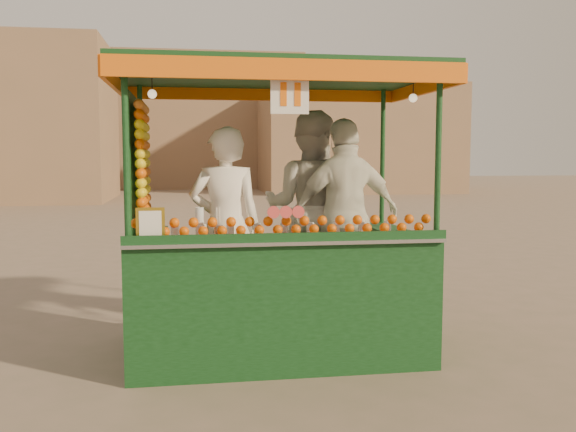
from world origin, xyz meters
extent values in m
plane|color=#706350|center=(0.00, 0.00, 0.00)|extent=(90.00, 90.00, 0.00)
cube|color=#8D6A50|center=(7.00, 24.00, 2.50)|extent=(9.00, 6.00, 5.00)
cube|color=#8D6A50|center=(-2.00, 30.00, 3.50)|extent=(14.00, 7.00, 7.00)
cube|color=#0E3312|center=(-0.23, -0.10, 0.14)|extent=(2.46, 1.52, 0.28)
cylinder|color=black|center=(-1.09, -0.10, 0.17)|extent=(0.34, 0.09, 0.34)
cylinder|color=black|center=(0.62, -0.10, 0.17)|extent=(0.34, 0.09, 0.34)
cube|color=#0E3312|center=(-0.23, -0.71, 0.66)|extent=(2.46, 0.28, 0.76)
cube|color=#0E3312|center=(-1.32, 0.00, 0.66)|extent=(0.28, 1.23, 0.76)
cube|color=#0E3312|center=(0.86, 0.00, 0.66)|extent=(0.28, 1.23, 0.76)
cube|color=#B2B2B7|center=(-0.23, -0.68, 1.06)|extent=(2.46, 0.44, 0.03)
cylinder|color=#0E3312|center=(-1.42, -0.81, 1.71)|extent=(0.05, 0.05, 1.33)
cylinder|color=#0E3312|center=(0.95, -0.81, 1.71)|extent=(0.05, 0.05, 1.33)
cylinder|color=#0E3312|center=(-1.42, 0.61, 1.71)|extent=(0.05, 0.05, 1.33)
cylinder|color=#0E3312|center=(0.95, 0.61, 1.71)|extent=(0.05, 0.05, 1.33)
cube|color=#0E3312|center=(-0.23, -0.10, 2.41)|extent=(2.65, 1.71, 0.08)
cube|color=orange|center=(-0.23, -0.95, 2.33)|extent=(2.65, 0.04, 0.15)
cube|color=orange|center=(-0.23, 0.76, 2.33)|extent=(2.65, 0.04, 0.15)
cube|color=orange|center=(-1.56, -0.10, 2.33)|extent=(0.04, 1.71, 0.15)
cube|color=orange|center=(1.09, -0.10, 2.33)|extent=(0.04, 1.71, 0.15)
cylinder|color=#D54140|center=(-0.25, -0.81, 1.29)|extent=(0.09, 0.02, 0.09)
cube|color=#B48C21|center=(-1.26, -0.81, 1.20)|extent=(0.21, 0.02, 0.27)
cube|color=white|center=(-0.23, -0.87, 2.16)|extent=(0.28, 0.01, 0.28)
sphere|color=#FFE5B2|center=(-1.23, -0.74, 2.16)|extent=(0.07, 0.07, 0.07)
sphere|color=#FFE5B2|center=(0.76, -0.74, 2.16)|extent=(0.07, 0.07, 0.07)
imported|color=white|center=(-0.67, -0.14, 1.12)|extent=(0.61, 0.40, 1.67)
imported|color=beige|center=(0.17, 0.47, 1.21)|extent=(1.09, 0.98, 1.86)
imported|color=white|center=(0.45, 0.12, 1.17)|extent=(1.09, 0.59, 1.77)
camera|label=1|loc=(-0.97, -5.45, 1.71)|focal=38.93mm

